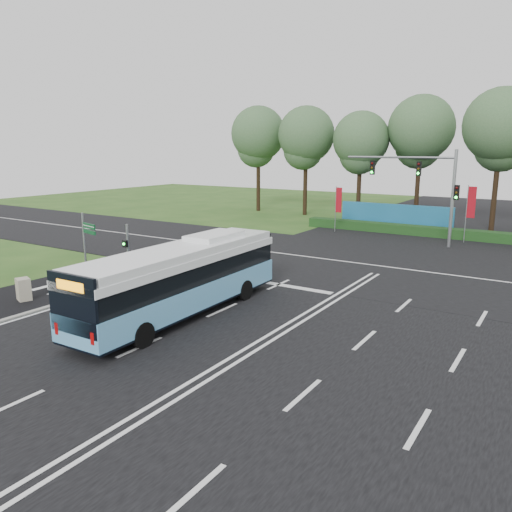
{
  "coord_description": "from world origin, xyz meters",
  "views": [
    {
      "loc": [
        9.3,
        -16.95,
        7.06
      ],
      "look_at": [
        -2.79,
        2.0,
        2.19
      ],
      "focal_mm": 35.0,
      "sensor_mm": 36.0,
      "label": 1
    }
  ],
  "objects": [
    {
      "name": "ground",
      "position": [
        0.0,
        0.0,
        0.0
      ],
      "size": [
        120.0,
        120.0,
        0.0
      ],
      "primitive_type": "plane",
      "color": "#2A521B",
      "rests_on": "ground"
    },
    {
      "name": "banner_flag_left",
      "position": [
        -7.5,
        22.25,
        2.58
      ],
      "size": [
        0.58,
        0.09,
        3.92
      ],
      "rotation": [
        0.0,
        0.0,
        -0.08
      ],
      "color": "gray",
      "rests_on": "ground"
    },
    {
      "name": "utility_cabinet",
      "position": [
        -12.03,
        -3.84,
        0.55
      ],
      "size": [
        0.81,
        0.74,
        1.11
      ],
      "primitive_type": "cube",
      "rotation": [
        0.0,
        0.0,
        -0.34
      ],
      "color": "#AAA189",
      "rests_on": "ground"
    },
    {
      "name": "pedestrian_signal",
      "position": [
        -10.2,
        1.03,
        1.74
      ],
      "size": [
        0.26,
        0.41,
        3.19
      ],
      "rotation": [
        0.0,
        0.0,
        -0.0
      ],
      "color": "gray",
      "rests_on": "ground"
    },
    {
      "name": "city_bus",
      "position": [
        -4.38,
        -1.36,
        1.64
      ],
      "size": [
        2.62,
        11.36,
        3.25
      ],
      "rotation": [
        0.0,
        0.0,
        0.02
      ],
      "color": "#5CA4D5",
      "rests_on": "ground"
    },
    {
      "name": "street_sign",
      "position": [
        -12.61,
        0.42,
        2.33
      ],
      "size": [
        1.4,
        0.41,
        3.67
      ],
      "rotation": [
        0.0,
        0.0,
        -0.24
      ],
      "color": "gray",
      "rests_on": "ground"
    },
    {
      "name": "road_cross",
      "position": [
        0.0,
        12.0,
        0.03
      ],
      "size": [
        120.0,
        14.0,
        0.05
      ],
      "primitive_type": "cube",
      "color": "black",
      "rests_on": "ground"
    },
    {
      "name": "blue_hoarding",
      "position": [
        -4.0,
        27.0,
        1.1
      ],
      "size": [
        10.0,
        0.3,
        2.2
      ],
      "primitive_type": "cube",
      "color": "#1A6490",
      "rests_on": "ground"
    },
    {
      "name": "bike_path",
      "position": [
        -12.5,
        -3.0,
        0.03
      ],
      "size": [
        5.0,
        18.0,
        0.06
      ],
      "primitive_type": "cube",
      "color": "black",
      "rests_on": "ground"
    },
    {
      "name": "hedge",
      "position": [
        0.0,
        24.5,
        0.4
      ],
      "size": [
        22.0,
        1.2,
        0.8
      ],
      "primitive_type": "cube",
      "color": "#173914",
      "rests_on": "ground"
    },
    {
      "name": "banner_flag_mid",
      "position": [
        2.79,
        23.04,
        2.86
      ],
      "size": [
        0.65,
        0.11,
        4.38
      ],
      "rotation": [
        0.0,
        0.0,
        -0.1
      ],
      "color": "gray",
      "rests_on": "ground"
    },
    {
      "name": "road_main",
      "position": [
        0.0,
        0.0,
        0.02
      ],
      "size": [
        20.0,
        120.0,
        0.04
      ],
      "primitive_type": "cube",
      "color": "black",
      "rests_on": "ground"
    },
    {
      "name": "kerb_strip",
      "position": [
        -10.1,
        -3.0,
        0.06
      ],
      "size": [
        0.25,
        18.0,
        0.12
      ],
      "primitive_type": "cube",
      "color": "gray",
      "rests_on": "ground"
    },
    {
      "name": "traffic_light_gantry",
      "position": [
        0.21,
        20.5,
        4.66
      ],
      "size": [
        8.41,
        0.28,
        7.0
      ],
      "color": "gray",
      "rests_on": "ground"
    },
    {
      "name": "eucalyptus_row",
      "position": [
        1.84,
        30.95,
        8.87
      ],
      "size": [
        49.43,
        10.15,
        12.94
      ],
      "color": "black",
      "rests_on": "ground"
    }
  ]
}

